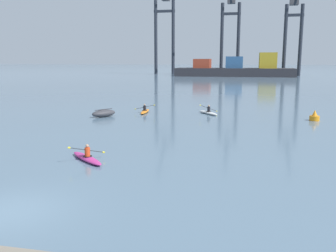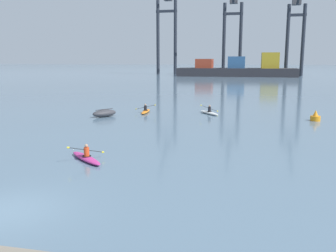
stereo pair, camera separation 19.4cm
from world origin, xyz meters
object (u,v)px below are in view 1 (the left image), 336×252
Objects in this scene: channel_buoy at (315,117)px; container_barge at (236,69)px; gantry_crane_east_mid at (294,27)px; kayak_orange at (145,111)px; gantry_crane_west_mid at (230,27)px; gantry_crane_west at (164,25)px; kayak_white at (208,112)px; capsized_dinghy at (104,113)px; kayak_magenta at (87,158)px.

container_barge is at bearing 96.28° from channel_buoy.
kayak_orange is at bearing -104.77° from gantry_crane_east_mid.
gantry_crane_west_mid is at bearing 97.11° from channel_buoy.
gantry_crane_west is (-27.06, 11.22, 15.94)m from container_barge.
kayak_white is at bearing 168.02° from channel_buoy.
kayak_magenta is (5.08, -15.09, -0.18)m from capsized_dinghy.
kayak_white reaches higher than kayak_orange.
kayak_orange is 6.69m from kayak_white.
capsized_dinghy is at bearing -105.98° from gantry_crane_east_mid.
kayak_orange is (-6.78, -88.32, -2.22)m from container_barge.
kayak_orange is (-25.25, -95.75, -16.09)m from gantry_crane_east_mid.
kayak_white is at bearing -101.03° from gantry_crane_east_mid.
gantry_crane_west is at bearing 175.24° from gantry_crane_east_mid.
gantry_crane_west_mid is 33.40× the size of channel_buoy.
kayak_magenta is at bearing -92.62° from container_barge.
capsized_dinghy is at bearing -131.95° from kayak_orange.
kayak_white is (-10.02, 2.13, -0.19)m from channel_buoy.
gantry_crane_east_mid reaches higher than channel_buoy.
container_barge is at bearing -22.53° from gantry_crane_west.
container_barge is at bearing 89.93° from kayak_white.
capsized_dinghy is 4.79m from kayak_orange.
gantry_crane_west is 121.62m from kayak_magenta.
gantry_crane_east_mid is 104.53m from capsized_dinghy.
gantry_crane_west is 10.97× the size of kayak_orange.
capsized_dinghy is (17.07, -103.11, -17.98)m from gantry_crane_west.
kayak_orange is at bearing 95.75° from kayak_magenta.
gantry_crane_west_mid reaches higher than container_barge.
gantry_crane_east_mid is at bearing 78.46° from kayak_magenta.
gantry_crane_west_mid reaches higher than kayak_magenta.
kayak_magenta is at bearing -104.06° from kayak_white.
kayak_magenta is (1.88, -18.65, 0.00)m from kayak_orange.
gantry_crane_west_mid reaches higher than capsized_dinghy.
kayak_orange reaches higher than capsized_dinghy.
channel_buoy is at bearing -5.60° from kayak_orange.
kayak_orange is at bearing -94.39° from container_barge.
gantry_crane_east_mid is 10.67× the size of kayak_magenta.
gantry_crane_west reaches higher than kayak_orange.
channel_buoy is (36.96, -101.18, -17.97)m from gantry_crane_west.
channel_buoy is 16.77m from kayak_orange.
gantry_crane_west is 12.76× the size of kayak_magenta.
container_barge is 90.53m from channel_buoy.
gantry_crane_east_mid is 98.38m from kayak_white.
kayak_white reaches higher than capsized_dinghy.
kayak_magenta is 0.96× the size of kayak_white.
kayak_orange is at bearing 48.05° from capsized_dinghy.
gantry_crane_west_mid is at bearing 2.00° from gantry_crane_west.
container_barge is 92.45m from capsized_dinghy.
gantry_crane_east_mid is 117.87m from kayak_magenta.
kayak_white is (26.95, -99.06, -18.16)m from gantry_crane_west.
gantry_crane_west is 24.27m from gantry_crane_west_mid.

